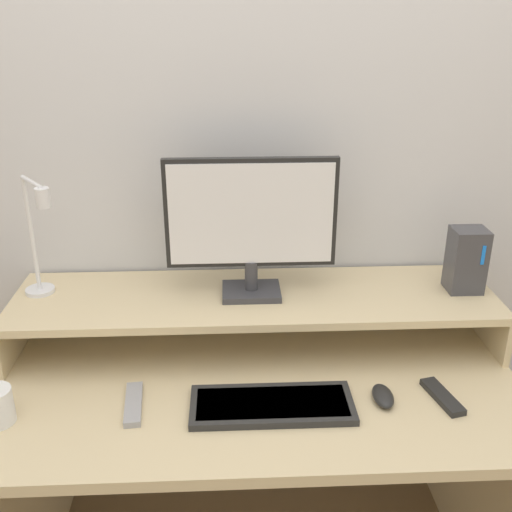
{
  "coord_description": "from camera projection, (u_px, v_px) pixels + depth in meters",
  "views": [
    {
      "loc": [
        -0.07,
        -0.96,
        1.65
      ],
      "look_at": [
        -0.0,
        0.4,
        1.07
      ],
      "focal_mm": 42.0,
      "sensor_mm": 36.0,
      "label": 1
    }
  ],
  "objects": [
    {
      "name": "wall_back",
      "position": [
        251.0,
        151.0,
        1.75
      ],
      "size": [
        6.0,
        0.05,
        2.5
      ],
      "color": "silver",
      "rests_on": "ground_plane"
    },
    {
      "name": "desk",
      "position": [
        258.0,
        439.0,
        1.66
      ],
      "size": [
        1.36,
        0.73,
        0.74
      ],
      "color": "beige",
      "rests_on": "ground_plane"
    },
    {
      "name": "monitor_shelf",
      "position": [
        255.0,
        301.0,
        1.7
      ],
      "size": [
        1.36,
        0.35,
        0.15
      ],
      "color": "beige",
      "rests_on": "desk"
    },
    {
      "name": "monitor",
      "position": [
        251.0,
        221.0,
        1.61
      ],
      "size": [
        0.46,
        0.12,
        0.39
      ],
      "color": "#38383D",
      "rests_on": "monitor_shelf"
    },
    {
      "name": "desk_lamp",
      "position": [
        38.0,
        241.0,
        1.61
      ],
      "size": [
        0.14,
        0.16,
        0.34
      ],
      "color": "silver",
      "rests_on": "monitor_shelf"
    },
    {
      "name": "router_dock",
      "position": [
        466.0,
        260.0,
        1.69
      ],
      "size": [
        0.1,
        0.09,
        0.19
      ],
      "color": "#3D3D42",
      "rests_on": "monitor_shelf"
    },
    {
      "name": "keyboard",
      "position": [
        272.0,
        405.0,
        1.45
      ],
      "size": [
        0.4,
        0.16,
        0.02
      ],
      "color": "#282828",
      "rests_on": "desk"
    },
    {
      "name": "mouse",
      "position": [
        383.0,
        396.0,
        1.48
      ],
      "size": [
        0.05,
        0.1,
        0.03
      ],
      "color": "black",
      "rests_on": "desk"
    },
    {
      "name": "remote_control",
      "position": [
        133.0,
        404.0,
        1.46
      ],
      "size": [
        0.05,
        0.17,
        0.02
      ],
      "color": "#99999E",
      "rests_on": "desk"
    },
    {
      "name": "remote_secondary",
      "position": [
        442.0,
        397.0,
        1.48
      ],
      "size": [
        0.07,
        0.15,
        0.02
      ],
      "color": "black",
      "rests_on": "desk"
    }
  ]
}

